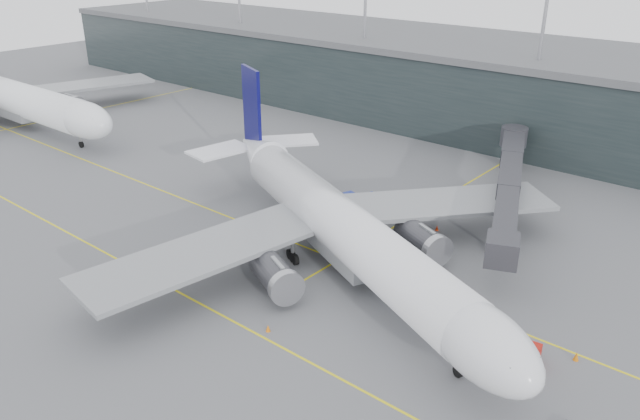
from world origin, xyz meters
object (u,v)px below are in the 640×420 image
Objects in this scene: second_aircraft at (12,98)px; jet_bridge at (529,176)px; main_aircraft at (342,227)px; gse_cart at (525,351)px.

jet_bridge is at bearing 13.99° from second_aircraft.
jet_bridge is 95.37m from second_aircraft.
main_aircraft is 83.12m from second_aircraft.
jet_bridge is 17.06× the size of gse_cart.
gse_cart is (13.14, -30.55, -3.98)m from jet_bridge.
main_aircraft is 22.97m from gse_cart.
jet_bridge is (9.32, 27.67, 0.10)m from main_aircraft.
second_aircraft reaches higher than main_aircraft.
gse_cart is at bearing -4.12° from second_aircraft.
jet_bridge reaches higher than gse_cart.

